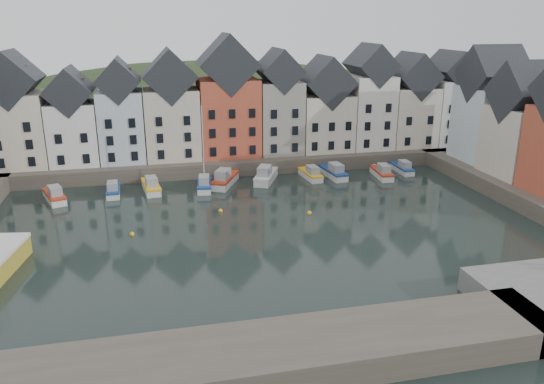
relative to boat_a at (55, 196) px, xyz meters
name	(u,v)px	position (x,y,z in m)	size (l,w,h in m)	color
ground	(268,235)	(23.60, -16.59, -0.68)	(260.00, 260.00, 0.00)	black
far_quay	(227,157)	(23.60, 13.41, 0.32)	(90.00, 16.00, 2.00)	#494138
near_wall	(188,368)	(13.60, -38.59, 0.32)	(50.00, 6.00, 2.00)	#494138
hillside	(212,213)	(23.62, 39.41, -18.64)	(153.60, 70.40, 64.00)	#22371B
far_terrace	(249,108)	(26.81, 11.41, 8.20)	(72.37, 8.16, 17.78)	beige
right_terrace	(528,123)	(59.60, -8.51, 8.23)	(8.30, 24.25, 16.36)	silver
mooring_buoys	(224,219)	(19.60, -11.25, -0.53)	(20.50, 5.50, 0.50)	yellow
boat_a	(55,196)	(0.00, 0.00, 0.00)	(3.74, 6.23, 2.29)	silver
boat_b	(113,190)	(6.96, 0.98, -0.06)	(1.84, 5.46, 2.08)	silver
boat_c	(151,186)	(11.78, 1.29, 0.02)	(2.63, 6.33, 2.36)	silver
boat_d	(204,184)	(18.70, 0.67, 0.05)	(2.52, 6.06, 11.25)	silver
boat_e	(225,180)	(21.60, 1.85, 0.10)	(4.79, 7.09, 2.62)	silver
boat_f	(266,176)	(27.42, 2.34, 0.10)	(4.79, 7.12, 2.63)	silver
boat_g	(311,174)	(33.95, 2.24, -0.03)	(2.28, 5.81, 2.18)	silver
boat_h	(334,172)	(37.35, 2.18, 0.04)	(2.60, 6.45, 2.41)	silver
boat_i	(382,173)	(44.09, 0.56, 0.00)	(2.41, 6.07, 2.27)	silver
boat_j	(402,168)	(48.15, 2.38, -0.07)	(1.73, 5.39, 2.06)	silver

